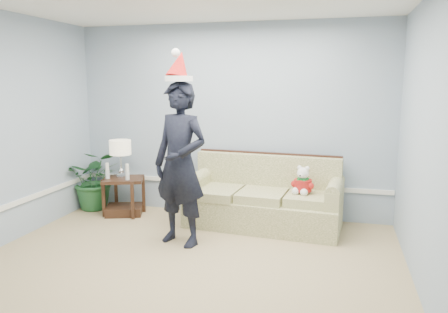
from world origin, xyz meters
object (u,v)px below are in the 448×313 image
object	(u,v)px
side_table	(124,200)
houseplant	(96,179)
man	(180,164)
sofa	(264,201)
table_lamp	(120,149)
teddy_bear	(303,184)

from	to	relation	value
side_table	houseplant	size ratio (longest dim) A/B	0.76
side_table	man	xyz separation A→B (m)	(1.20, -0.86, 0.74)
houseplant	man	distance (m)	2.08
sofa	table_lamp	xyz separation A→B (m)	(-2.07, -0.01, 0.62)
sofa	teddy_bear	bearing A→B (deg)	-6.41
sofa	table_lamp	size ratio (longest dim) A/B	3.80
table_lamp	man	world-z (taller)	man
table_lamp	houseplant	bearing A→B (deg)	165.64
table_lamp	man	distance (m)	1.53
side_table	table_lamp	xyz separation A→B (m)	(-0.04, 0.03, 0.74)
man	teddy_bear	distance (m)	1.60
sofa	side_table	bearing A→B (deg)	-174.51
houseplant	man	bearing A→B (deg)	-30.34
sofa	side_table	distance (m)	2.03
sofa	man	xyz separation A→B (m)	(-0.83, -0.90, 0.62)
table_lamp	teddy_bear	size ratio (longest dim) A/B	1.49
sofa	teddy_bear	world-z (taller)	sofa
sofa	teddy_bear	distance (m)	0.60
side_table	houseplant	bearing A→B (deg)	163.83
table_lamp	teddy_bear	xyz separation A→B (m)	(2.59, -0.09, -0.33)
houseplant	teddy_bear	distance (m)	3.10
teddy_bear	sofa	bearing A→B (deg)	-172.91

